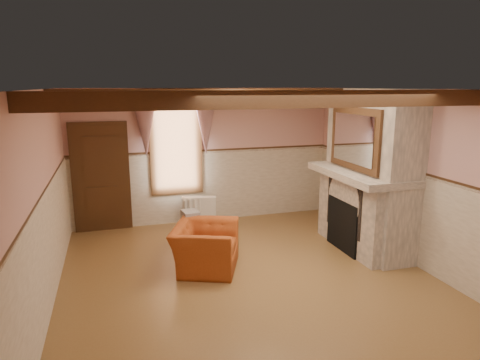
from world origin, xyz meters
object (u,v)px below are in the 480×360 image
object	(u,v)px
side_table	(193,236)
bowl	(356,166)
radiator	(199,211)
mantel_clock	(340,158)
armchair	(205,247)
oil_lamp	(353,160)

from	to	relation	value
side_table	bowl	size ratio (longest dim) A/B	1.79
radiator	mantel_clock	world-z (taller)	mantel_clock
side_table	armchair	bearing A→B (deg)	-85.48
radiator	oil_lamp	size ratio (longest dim) A/B	2.50
side_table	mantel_clock	world-z (taller)	mantel_clock
oil_lamp	mantel_clock	bearing A→B (deg)	90.00
armchair	radiator	size ratio (longest dim) A/B	1.56
side_table	radiator	distance (m)	1.47
side_table	bowl	bearing A→B (deg)	-10.10
armchair	radiator	distance (m)	2.19
oil_lamp	radiator	bearing A→B (deg)	143.51
bowl	mantel_clock	size ratio (longest dim) A/B	1.28
bowl	oil_lamp	world-z (taller)	oil_lamp
armchair	radiator	bearing A→B (deg)	13.43
radiator	oil_lamp	world-z (taller)	oil_lamp
armchair	bowl	distance (m)	3.01
armchair	oil_lamp	xyz separation A→B (m)	(2.79, 0.35, 1.20)
radiator	bowl	world-z (taller)	bowl
radiator	bowl	bearing A→B (deg)	-25.90
armchair	bowl	size ratio (longest dim) A/B	3.56
armchair	side_table	distance (m)	0.76
radiator	oil_lamp	xyz separation A→B (m)	(2.45, -1.81, 1.26)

